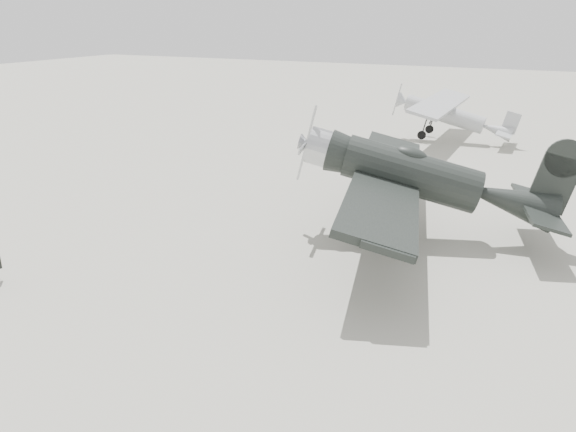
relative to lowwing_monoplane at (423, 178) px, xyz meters
name	(u,v)px	position (x,y,z in m)	size (l,w,h in m)	color
ground	(293,288)	(-2.46, -5.83, -2.31)	(160.00, 160.00, 0.00)	gray
lowwing_monoplane	(423,178)	(0.00, 0.00, 0.00)	(9.82, 13.58, 4.37)	black
highwing_monoplane	(450,112)	(-2.33, 17.65, -0.35)	(7.84, 10.97, 3.14)	gray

